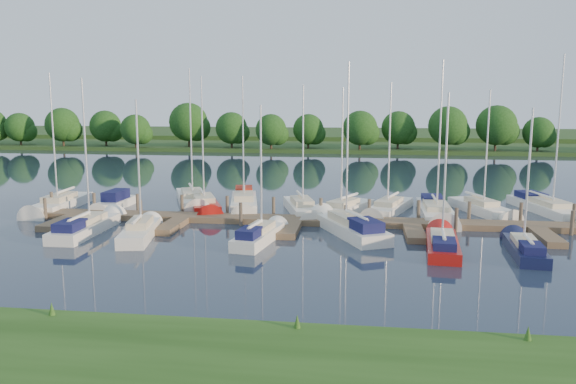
# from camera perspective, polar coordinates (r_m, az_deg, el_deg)

# --- Properties ---
(ground) EXTENTS (260.00, 260.00, 0.00)m
(ground) POSITION_cam_1_polar(r_m,az_deg,el_deg) (31.89, -1.01, -6.23)
(ground) COLOR #1B2636
(ground) RESTS_ON ground
(dock) EXTENTS (40.00, 6.00, 0.40)m
(dock) POSITION_cam_1_polar(r_m,az_deg,el_deg) (38.88, 0.58, -3.09)
(dock) COLOR brown
(dock) RESTS_ON ground
(mooring_pilings) EXTENTS (38.24, 2.84, 2.00)m
(mooring_pilings) POSITION_cam_1_polar(r_m,az_deg,el_deg) (39.89, 0.78, -2.18)
(mooring_pilings) COLOR #473D33
(mooring_pilings) RESTS_ON ground
(far_shore) EXTENTS (180.00, 30.00, 0.60)m
(far_shore) POSITION_cam_1_polar(r_m,az_deg,el_deg) (105.81, 5.03, 4.80)
(far_shore) COLOR #204319
(far_shore) RESTS_ON ground
(distant_hill) EXTENTS (220.00, 40.00, 1.40)m
(distant_hill) POSITION_cam_1_polar(r_m,az_deg,el_deg) (130.70, 5.52, 5.82)
(distant_hill) COLOR #304920
(distant_hill) RESTS_ON ground
(treeline) EXTENTS (146.21, 9.66, 8.28)m
(treeline) POSITION_cam_1_polar(r_m,az_deg,el_deg) (92.75, 2.78, 6.51)
(treeline) COLOR #38281C
(treeline) RESTS_ON ground
(sailboat_n_0) EXTENTS (2.49, 8.64, 11.04)m
(sailboat_n_0) POSITION_cam_1_polar(r_m,az_deg,el_deg) (47.98, -22.18, -1.31)
(sailboat_n_0) COLOR white
(sailboat_n_0) RESTS_ON ground
(motorboat) EXTENTS (1.71, 5.54, 1.75)m
(motorboat) POSITION_cam_1_polar(r_m,az_deg,el_deg) (47.07, -17.16, -1.13)
(motorboat) COLOR white
(motorboat) RESTS_ON ground
(sailboat_n_2) EXTENTS (4.85, 8.95, 11.48)m
(sailboat_n_2) POSITION_cam_1_polar(r_m,az_deg,el_deg) (47.43, -9.68, -0.87)
(sailboat_n_2) COLOR white
(sailboat_n_2) RESTS_ON ground
(sailboat_n_3) EXTENTS (4.56, 8.37, 10.76)m
(sailboat_n_3) POSITION_cam_1_polar(r_m,az_deg,el_deg) (45.11, -8.54, -1.37)
(sailboat_n_3) COLOR #9C120E
(sailboat_n_3) RESTS_ON ground
(sailboat_n_4) EXTENTS (3.40, 8.48, 10.85)m
(sailboat_n_4) POSITION_cam_1_polar(r_m,az_deg,el_deg) (45.24, -4.49, -1.17)
(sailboat_n_4) COLOR white
(sailboat_n_4) RESTS_ON ground
(sailboat_n_5) EXTENTS (3.58, 7.81, 10.08)m
(sailboat_n_5) POSITION_cam_1_polar(r_m,az_deg,el_deg) (42.74, 1.45, -1.84)
(sailboat_n_5) COLOR white
(sailboat_n_5) RESTS_ON ground
(sailboat_n_6) EXTENTS (4.58, 7.44, 9.88)m
(sailboat_n_6) POSITION_cam_1_polar(r_m,az_deg,el_deg) (42.61, 5.59, -1.93)
(sailboat_n_6) COLOR white
(sailboat_n_6) RESTS_ON ground
(sailboat_n_7) EXTENTS (4.03, 7.99, 10.21)m
(sailboat_n_7) POSITION_cam_1_polar(r_m,az_deg,el_deg) (43.73, 10.17, -1.75)
(sailboat_n_7) COLOR white
(sailboat_n_7) RESTS_ON ground
(sailboat_n_8) EXTENTS (2.33, 9.38, 11.81)m
(sailboat_n_8) POSITION_cam_1_polar(r_m,az_deg,el_deg) (43.20, 14.80, -2.00)
(sailboat_n_8) COLOR white
(sailboat_n_8) RESTS_ON ground
(sailboat_n_9) EXTENTS (3.93, 7.49, 9.75)m
(sailboat_n_9) POSITION_cam_1_polar(r_m,az_deg,el_deg) (45.37, 19.06, -1.71)
(sailboat_n_9) COLOR white
(sailboat_n_9) RESTS_ON ground
(sailboat_n_10) EXTENTS (4.16, 9.90, 12.32)m
(sailboat_n_10) POSITION_cam_1_polar(r_m,az_deg,el_deg) (47.38, 25.01, -1.58)
(sailboat_n_10) COLOR white
(sailboat_n_10) RESTS_ON ground
(sailboat_s_0) EXTENTS (2.04, 8.06, 10.35)m
(sailboat_s_0) POSITION_cam_1_polar(r_m,az_deg,el_deg) (38.91, -19.75, -3.44)
(sailboat_s_0) COLOR white
(sailboat_s_0) RESTS_ON ground
(sailboat_s_1) EXTENTS (2.68, 6.94, 9.05)m
(sailboat_s_1) POSITION_cam_1_polar(r_m,az_deg,el_deg) (36.59, -14.75, -4.05)
(sailboat_s_1) COLOR white
(sailboat_s_1) RESTS_ON ground
(sailboat_s_2) EXTENTS (2.48, 6.69, 8.66)m
(sailboat_s_2) POSITION_cam_1_polar(r_m,az_deg,el_deg) (34.33, -2.93, -4.55)
(sailboat_s_2) COLOR white
(sailboat_s_2) RESTS_ON ground
(sailboat_s_3) EXTENTS (5.27, 8.61, 11.40)m
(sailboat_s_3) POSITION_cam_1_polar(r_m,az_deg,el_deg) (36.55, 6.23, -3.71)
(sailboat_s_3) COLOR white
(sailboat_s_3) RESTS_ON ground
(sailboat_s_4) EXTENTS (2.30, 7.36, 9.31)m
(sailboat_s_4) POSITION_cam_1_polar(r_m,az_deg,el_deg) (33.72, 15.40, -5.17)
(sailboat_s_4) COLOR #9C120E
(sailboat_s_4) RESTS_ON ground
(sailboat_s_5) EXTENTS (1.99, 6.62, 8.46)m
(sailboat_s_5) POSITION_cam_1_polar(r_m,az_deg,el_deg) (34.19, 22.90, -5.38)
(sailboat_s_5) COLOR #101435
(sailboat_s_5) RESTS_ON ground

